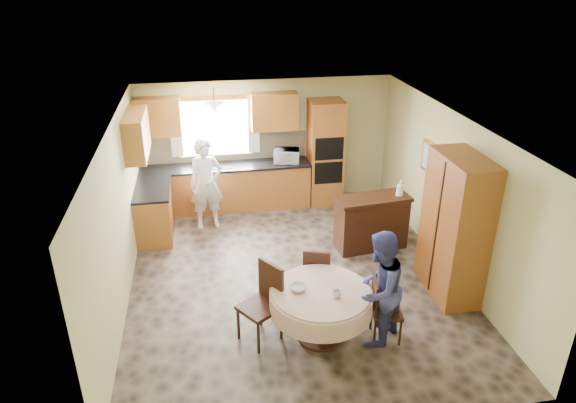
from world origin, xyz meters
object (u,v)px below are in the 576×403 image
(sideboard, at_px, (371,224))
(dining_table, at_px, (321,301))
(oven_tower, at_px, (325,153))
(chair_left, at_px, (264,299))
(person_dining, at_px, (379,289))
(cupboard, at_px, (455,228))
(person_sink, at_px, (206,184))
(chair_back, at_px, (317,274))
(chair_right, at_px, (382,307))

(sideboard, bearing_deg, dining_table, -128.94)
(oven_tower, xyz_separation_m, dining_table, (-1.06, -4.19, -0.48))
(chair_left, distance_m, person_dining, 1.47)
(cupboard, height_order, person_dining, cupboard)
(oven_tower, height_order, dining_table, oven_tower)
(sideboard, xyz_separation_m, cupboard, (0.72, -1.47, 0.63))
(oven_tower, bearing_deg, person_dining, -94.62)
(cupboard, distance_m, person_sink, 4.43)
(chair_back, bearing_deg, person_sink, -43.22)
(chair_right, xyz_separation_m, person_dining, (-0.07, -0.03, 0.30))
(cupboard, xyz_separation_m, person_dining, (-1.42, -0.88, -0.29))
(sideboard, relative_size, chair_left, 1.17)
(chair_back, distance_m, person_sink, 3.11)
(cupboard, relative_size, chair_back, 2.33)
(person_sink, bearing_deg, sideboard, -33.07)
(sideboard, bearing_deg, cupboard, -70.00)
(person_sink, xyz_separation_m, person_dining, (2.04, -3.62, -0.06))
(sideboard, bearing_deg, chair_back, -137.90)
(chair_back, bearing_deg, person_dining, 142.22)
(chair_back, distance_m, person_dining, 1.11)
(chair_left, height_order, person_sink, person_sink)
(chair_back, xyz_separation_m, person_dining, (0.59, -0.89, 0.28))
(chair_left, xyz_separation_m, person_dining, (1.42, -0.32, 0.20))
(sideboard, height_order, chair_right, sideboard)
(oven_tower, height_order, person_dining, oven_tower)
(cupboard, distance_m, chair_back, 2.09)
(dining_table, height_order, person_sink, person_sink)
(oven_tower, bearing_deg, chair_right, -93.72)
(person_sink, bearing_deg, oven_tower, 8.47)
(cupboard, height_order, person_sink, cupboard)
(dining_table, xyz_separation_m, person_dining, (0.71, -0.14, 0.20))
(chair_right, bearing_deg, oven_tower, 6.84)
(chair_right, bearing_deg, sideboard, -4.58)
(dining_table, distance_m, chair_left, 0.73)
(person_sink, relative_size, person_dining, 1.07)
(oven_tower, relative_size, person_dining, 1.34)
(oven_tower, distance_m, chair_left, 4.41)
(dining_table, height_order, chair_right, chair_right)
(cupboard, distance_m, dining_table, 2.31)
(cupboard, xyz_separation_m, dining_table, (-2.13, -0.73, -0.49))
(dining_table, xyz_separation_m, chair_back, (0.12, 0.75, -0.07))
(sideboard, distance_m, cupboard, 1.75)
(oven_tower, relative_size, chair_back, 2.29)
(oven_tower, relative_size, dining_table, 1.61)
(dining_table, relative_size, person_sink, 0.78)
(chair_left, bearing_deg, person_dining, 43.00)
(cupboard, relative_size, person_sink, 1.27)
(oven_tower, height_order, chair_right, oven_tower)
(dining_table, xyz_separation_m, person_sink, (-1.33, 3.48, 0.26))
(oven_tower, xyz_separation_m, cupboard, (1.07, -3.46, 0.02))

